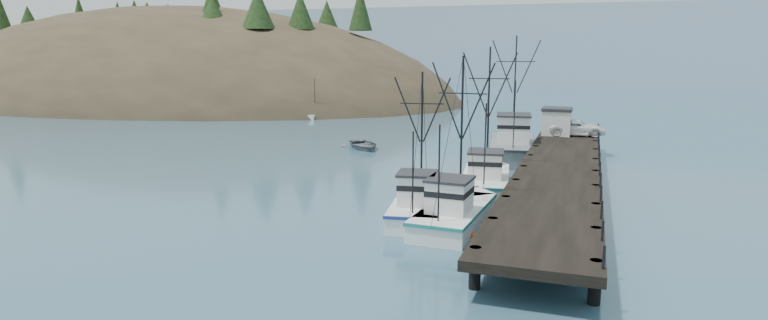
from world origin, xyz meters
TOP-DOWN VIEW (x-y plane):
  - ground at (0.00, 0.00)m, footprint 400.00×400.00m
  - pier at (14.00, 16.00)m, footprint 6.00×44.00m
  - headland at (-74.95, 78.61)m, footprint 134.80×78.00m
  - distant_ridge at (10.00, 170.00)m, footprint 360.00×40.00m
  - distant_ridge_far at (-40.00, 185.00)m, footprint 180.00×25.00m
  - moored_sailboats at (-31.13, 57.88)m, footprint 20.91×18.13m
  - trawler_near at (8.39, 5.63)m, footprint 3.94×10.55m
  - trawler_mid at (5.81, 6.42)m, footprint 4.42×9.67m
  - trawler_far at (8.54, 15.87)m, footprint 4.74×11.11m
  - work_vessel at (8.77, 30.37)m, footprint 5.95×14.78m
  - pier_shed at (12.73, 34.00)m, footprint 3.00×3.20m
  - pickup_truck at (14.74, 34.00)m, footprint 6.13×3.42m
  - motorboat at (-7.34, 30.37)m, footprint 6.79×7.03m

SIDE VIEW (x-z plane):
  - headland at x=-74.95m, z-range -30.05..20.95m
  - ground at x=0.00m, z-range 0.00..0.00m
  - distant_ridge at x=10.00m, z-range -13.00..13.00m
  - distant_ridge_far at x=-40.00m, z-range -9.00..9.00m
  - motorboat at x=-7.34m, z-range -0.59..0.59m
  - moored_sailboats at x=-31.13m, z-range -2.84..3.51m
  - trawler_mid at x=5.81m, z-range -4.06..5.69m
  - trawler_near at x=8.39m, z-range -4.57..6.21m
  - trawler_far at x=8.54m, z-range -4.84..6.48m
  - work_vessel at x=8.77m, z-range -4.98..7.44m
  - pier at x=14.00m, z-range 0.69..2.69m
  - pickup_truck at x=14.74m, z-range 2.00..3.62m
  - pier_shed at x=12.73m, z-range 2.02..4.82m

